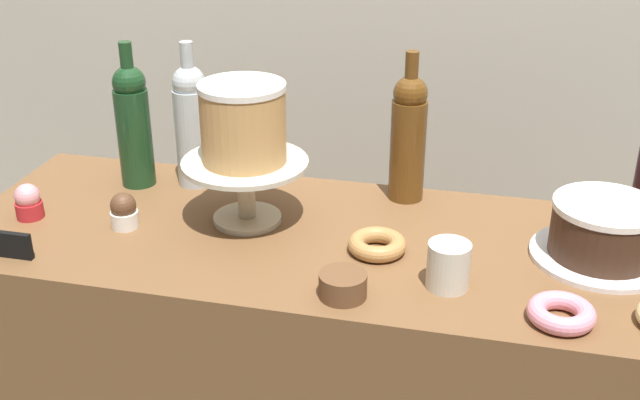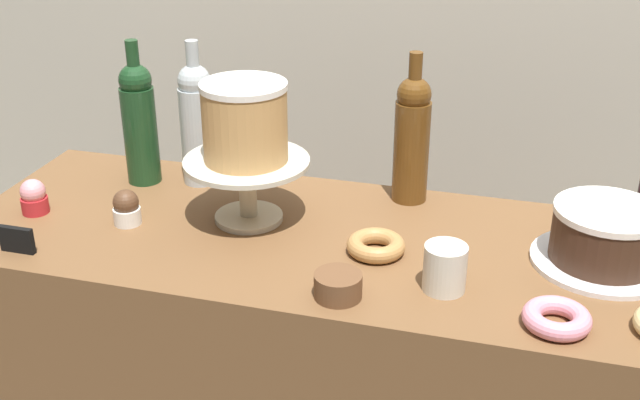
# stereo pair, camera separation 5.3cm
# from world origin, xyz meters

# --- Properties ---
(cake_stand_pedestal) EXTENTS (0.25, 0.25, 0.13)m
(cake_stand_pedestal) POSITION_xyz_m (-0.16, 0.03, 1.01)
(cake_stand_pedestal) COLOR beige
(cake_stand_pedestal) RESTS_ON display_counter
(white_layer_cake) EXTENTS (0.17, 0.17, 0.16)m
(white_layer_cake) POSITION_xyz_m (-0.16, 0.03, 1.13)
(white_layer_cake) COLOR tan
(white_layer_cake) RESTS_ON cake_stand_pedestal
(silver_serving_platter) EXTENTS (0.26, 0.26, 0.01)m
(silver_serving_platter) POSITION_xyz_m (0.53, 0.04, 0.92)
(silver_serving_platter) COLOR white
(silver_serving_platter) RESTS_ON display_counter
(chocolate_round_cake) EXTENTS (0.20, 0.20, 0.10)m
(chocolate_round_cake) POSITION_xyz_m (0.53, 0.04, 0.98)
(chocolate_round_cake) COLOR #3D2619
(chocolate_round_cake) RESTS_ON silver_serving_platter
(wine_bottle_clear) EXTENTS (0.08, 0.08, 0.33)m
(wine_bottle_clear) POSITION_xyz_m (-0.33, 0.19, 1.06)
(wine_bottle_clear) COLOR #B2BCC1
(wine_bottle_clear) RESTS_ON display_counter
(wine_bottle_green) EXTENTS (0.08, 0.08, 0.33)m
(wine_bottle_green) POSITION_xyz_m (-0.46, 0.15, 1.06)
(wine_bottle_green) COLOR #193D1E
(wine_bottle_green) RESTS_ON display_counter
(wine_bottle_amber) EXTENTS (0.08, 0.08, 0.33)m
(wine_bottle_amber) POSITION_xyz_m (0.14, 0.22, 1.06)
(wine_bottle_amber) COLOR #5B3814
(wine_bottle_amber) RESTS_ON display_counter
(cupcake_strawberry) EXTENTS (0.06, 0.06, 0.07)m
(cupcake_strawberry) POSITION_xyz_m (-0.60, -0.06, 0.95)
(cupcake_strawberry) COLOR red
(cupcake_strawberry) RESTS_ON display_counter
(cupcake_chocolate) EXTENTS (0.06, 0.06, 0.07)m
(cupcake_chocolate) POSITION_xyz_m (-0.39, -0.05, 0.95)
(cupcake_chocolate) COLOR white
(cupcake_chocolate) RESTS_ON display_counter
(donut_maple) EXTENTS (0.11, 0.11, 0.03)m
(donut_maple) POSITION_xyz_m (0.12, -0.04, 0.93)
(donut_maple) COLOR #B27F47
(donut_maple) RESTS_ON display_counter
(donut_pink) EXTENTS (0.11, 0.11, 0.03)m
(donut_pink) POSITION_xyz_m (0.45, -0.20, 0.93)
(donut_pink) COLOR pink
(donut_pink) RESTS_ON display_counter
(cookie_stack) EXTENTS (0.08, 0.08, 0.04)m
(cookie_stack) POSITION_xyz_m (0.09, -0.20, 0.94)
(cookie_stack) COLOR brown
(cookie_stack) RESTS_ON display_counter
(price_sign_chalkboard) EXTENTS (0.07, 0.01, 0.05)m
(price_sign_chalkboard) POSITION_xyz_m (-0.54, -0.21, 0.94)
(price_sign_chalkboard) COLOR black
(price_sign_chalkboard) RESTS_ON display_counter
(coffee_cup_ceramic) EXTENTS (0.08, 0.08, 0.08)m
(coffee_cup_ceramic) POSITION_xyz_m (0.26, -0.13, 0.96)
(coffee_cup_ceramic) COLOR silver
(coffee_cup_ceramic) RESTS_ON display_counter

